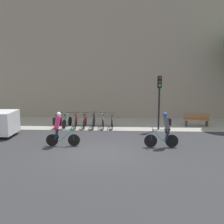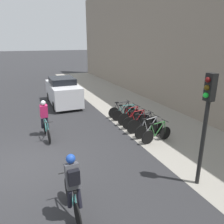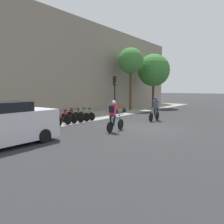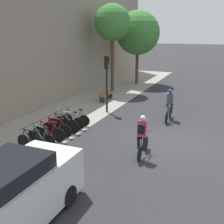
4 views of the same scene
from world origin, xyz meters
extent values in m
plane|color=#2B2B2D|center=(0.00, 0.00, 0.00)|extent=(200.00, 200.00, 0.00)
cube|color=gray|center=(0.00, 6.75, 0.00)|extent=(44.00, 4.50, 0.01)
cube|color=gray|center=(0.00, 9.30, 4.54)|extent=(44.00, 0.60, 9.08)
cylinder|color=black|center=(-1.33, 0.97, 0.31)|extent=(0.61, 0.07, 0.61)
cylinder|color=black|center=(-2.43, 0.91, 0.31)|extent=(0.61, 0.07, 0.61)
cylinder|color=teal|center=(-1.70, 0.95, 0.59)|extent=(0.60, 0.07, 0.62)
cylinder|color=teal|center=(-2.11, 0.93, 0.57)|extent=(0.28, 0.06, 0.58)
cylinder|color=teal|center=(-1.82, 0.94, 0.87)|extent=(0.82, 0.08, 0.07)
cylinder|color=teal|center=(-2.21, 0.92, 0.30)|extent=(0.44, 0.06, 0.05)
cylinder|color=teal|center=(-2.33, 0.91, 0.58)|extent=(0.23, 0.04, 0.56)
cylinder|color=teal|center=(-1.37, 0.97, 0.60)|extent=(0.13, 0.04, 0.59)
cylinder|color=black|center=(-1.42, 0.96, 0.93)|extent=(0.05, 0.46, 0.03)
cube|color=black|center=(-2.23, 0.92, 0.90)|extent=(0.20, 0.09, 0.06)
cube|color=#E52866|center=(-2.13, 0.92, 1.23)|extent=(0.34, 0.34, 0.63)
sphere|color=silver|center=(-2.05, 0.93, 1.64)|extent=(0.23, 0.23, 0.22)
cylinder|color=black|center=(-2.18, 0.81, 0.65)|extent=(0.28, 0.12, 0.56)
cylinder|color=black|center=(-2.19, 1.03, 0.65)|extent=(0.25, 0.12, 0.56)
cube|color=black|center=(-2.27, 0.92, 1.28)|extent=(0.15, 0.27, 0.36)
cylinder|color=black|center=(2.52, 0.95, 0.32)|extent=(0.65, 0.04, 0.65)
cylinder|color=black|center=(3.56, 0.97, 0.32)|extent=(0.65, 0.04, 0.65)
cylinder|color=teal|center=(2.87, 0.96, 0.61)|extent=(0.57, 0.05, 0.62)
cylinder|color=teal|center=(3.26, 0.96, 0.59)|extent=(0.27, 0.04, 0.58)
cylinder|color=teal|center=(2.99, 0.96, 0.89)|extent=(0.78, 0.05, 0.07)
cylinder|color=teal|center=(3.36, 0.96, 0.32)|extent=(0.42, 0.04, 0.05)
cylinder|color=teal|center=(3.47, 0.97, 0.60)|extent=(0.22, 0.04, 0.56)
cylinder|color=teal|center=(2.56, 0.95, 0.61)|extent=(0.12, 0.04, 0.59)
cylinder|color=black|center=(2.60, 0.95, 0.94)|extent=(0.03, 0.46, 0.03)
cube|color=black|center=(3.38, 0.96, 0.91)|extent=(0.20, 0.08, 0.06)
cube|color=#4C4C51|center=(3.28, 0.96, 1.24)|extent=(0.32, 0.32, 0.63)
sphere|color=#1E47AD|center=(3.20, 0.96, 1.65)|extent=(0.22, 0.22, 0.22)
cylinder|color=black|center=(3.32, 1.07, 0.67)|extent=(0.28, 0.11, 0.56)
cylinder|color=black|center=(3.33, 0.85, 0.67)|extent=(0.24, 0.11, 0.56)
cube|color=black|center=(3.42, 0.97, 1.29)|extent=(0.14, 0.26, 0.36)
cylinder|color=black|center=(-3.16, 5.79, 0.32)|extent=(0.07, 0.64, 0.64)
cylinder|color=black|center=(-3.21, 4.82, 0.32)|extent=(0.07, 0.64, 0.64)
cylinder|color=black|center=(-3.17, 5.46, 0.60)|extent=(0.07, 0.53, 0.62)
cylinder|color=black|center=(-3.19, 5.10, 0.59)|extent=(0.05, 0.25, 0.58)
cylinder|color=black|center=(-3.18, 5.35, 0.89)|extent=(0.08, 0.72, 0.07)
cylinder|color=black|center=(-3.20, 5.01, 0.31)|extent=(0.05, 0.39, 0.05)
cylinder|color=black|center=(-3.20, 4.91, 0.60)|extent=(0.04, 0.21, 0.56)
cylinder|color=black|center=(-3.16, 5.75, 0.61)|extent=(0.04, 0.11, 0.58)
cylinder|color=black|center=(-3.16, 5.71, 0.94)|extent=(0.46, 0.05, 0.03)
cube|color=black|center=(-3.20, 5.00, 0.91)|extent=(0.09, 0.20, 0.06)
cylinder|color=black|center=(-2.50, 5.81, 0.31)|extent=(0.15, 0.62, 0.62)
cylinder|color=black|center=(-2.69, 4.80, 0.31)|extent=(0.15, 0.62, 0.62)
cylinder|color=teal|center=(-2.56, 5.46, 0.59)|extent=(0.14, 0.56, 0.62)
cylinder|color=teal|center=(-2.63, 5.09, 0.58)|extent=(0.09, 0.27, 0.58)
cylinder|color=teal|center=(-2.58, 5.35, 0.87)|extent=(0.18, 0.76, 0.07)
cylinder|color=teal|center=(-2.65, 5.00, 0.30)|extent=(0.11, 0.41, 0.05)
cylinder|color=teal|center=(-2.67, 4.89, 0.58)|extent=(0.07, 0.22, 0.56)
cylinder|color=teal|center=(-2.50, 5.77, 0.60)|extent=(0.06, 0.12, 0.59)
cylinder|color=black|center=(-2.51, 5.73, 0.93)|extent=(0.46, 0.11, 0.03)
cube|color=black|center=(-2.65, 4.98, 0.90)|extent=(0.12, 0.21, 0.06)
cylinder|color=black|center=(-2.05, 5.78, 0.33)|extent=(0.10, 0.67, 0.67)
cylinder|color=black|center=(-1.95, 4.83, 0.33)|extent=(0.10, 0.67, 0.67)
cylinder|color=maroon|center=(-2.01, 5.46, 0.62)|extent=(0.09, 0.53, 0.62)
cylinder|color=maroon|center=(-1.98, 5.10, 0.60)|extent=(0.06, 0.25, 0.58)
cylinder|color=maroon|center=(-2.00, 5.35, 0.90)|extent=(0.11, 0.71, 0.07)
cylinder|color=maroon|center=(-1.97, 5.02, 0.33)|extent=(0.07, 0.39, 0.05)
cylinder|color=maroon|center=(-1.96, 4.91, 0.61)|extent=(0.05, 0.20, 0.56)
cylinder|color=maroon|center=(-2.04, 5.74, 0.62)|extent=(0.05, 0.12, 0.58)
cylinder|color=black|center=(-2.04, 5.70, 0.95)|extent=(0.46, 0.07, 0.03)
cube|color=black|center=(-1.97, 5.00, 0.92)|extent=(0.10, 0.21, 0.06)
cylinder|color=black|center=(-1.42, 5.79, 0.32)|extent=(0.05, 0.64, 0.64)
cylinder|color=black|center=(-1.40, 4.82, 0.32)|extent=(0.05, 0.64, 0.64)
cylinder|color=maroon|center=(-1.41, 5.46, 0.60)|extent=(0.05, 0.53, 0.62)
cylinder|color=maroon|center=(-1.40, 5.10, 0.59)|extent=(0.05, 0.25, 0.58)
cylinder|color=maroon|center=(-1.41, 5.35, 0.88)|extent=(0.06, 0.72, 0.07)
cylinder|color=maroon|center=(-1.40, 5.01, 0.31)|extent=(0.04, 0.39, 0.05)
cylinder|color=maroon|center=(-1.40, 4.91, 0.59)|extent=(0.04, 0.21, 0.56)
cylinder|color=maroon|center=(-1.42, 5.75, 0.61)|extent=(0.04, 0.11, 0.58)
cylinder|color=black|center=(-1.42, 5.71, 0.94)|extent=(0.46, 0.04, 0.03)
cube|color=black|center=(-1.40, 4.99, 0.91)|extent=(0.08, 0.20, 0.06)
cylinder|color=black|center=(-0.83, 5.82, 0.36)|extent=(0.06, 0.71, 0.71)
cylinder|color=black|center=(-0.80, 4.79, 0.36)|extent=(0.06, 0.71, 0.71)
cylinder|color=black|center=(-0.82, 5.47, 0.64)|extent=(0.06, 0.57, 0.62)
cylinder|color=black|center=(-0.81, 5.09, 0.62)|extent=(0.05, 0.27, 0.58)
cylinder|color=black|center=(-0.82, 5.36, 0.92)|extent=(0.07, 0.77, 0.07)
cylinder|color=black|center=(-0.80, 4.99, 0.35)|extent=(0.05, 0.41, 0.05)
cylinder|color=black|center=(-0.80, 4.88, 0.63)|extent=(0.04, 0.22, 0.56)
cylinder|color=black|center=(-0.83, 5.78, 0.65)|extent=(0.04, 0.12, 0.59)
cylinder|color=black|center=(-0.83, 5.74, 0.98)|extent=(0.46, 0.04, 0.03)
cube|color=black|center=(-0.80, 4.97, 0.95)|extent=(0.09, 0.20, 0.06)
cylinder|color=black|center=(-0.29, 5.79, 0.32)|extent=(0.12, 0.64, 0.64)
cylinder|color=black|center=(-0.16, 4.82, 0.32)|extent=(0.12, 0.64, 0.64)
cylinder|color=#99999E|center=(-0.24, 5.46, 0.60)|extent=(0.11, 0.54, 0.62)
cylinder|color=#99999E|center=(-0.20, 5.10, 0.59)|extent=(0.07, 0.26, 0.58)
cylinder|color=#99999E|center=(-0.23, 5.35, 0.89)|extent=(0.13, 0.73, 0.07)
cylinder|color=#99999E|center=(-0.18, 5.01, 0.31)|extent=(0.08, 0.39, 0.05)
cylinder|color=#99999E|center=(-0.17, 4.90, 0.60)|extent=(0.06, 0.21, 0.56)
cylinder|color=#99999E|center=(-0.28, 5.75, 0.61)|extent=(0.05, 0.12, 0.58)
cylinder|color=black|center=(-0.28, 5.71, 0.94)|extent=(0.46, 0.09, 0.03)
cube|color=black|center=(-0.18, 4.99, 0.91)|extent=(0.11, 0.21, 0.06)
cylinder|color=black|center=(0.32, 5.79, 0.31)|extent=(0.09, 0.61, 0.61)
cylinder|color=black|center=(0.42, 4.82, 0.31)|extent=(0.09, 0.61, 0.61)
cylinder|color=#2D6B33|center=(0.35, 5.46, 0.59)|extent=(0.09, 0.54, 0.62)
cylinder|color=#2D6B33|center=(0.39, 5.10, 0.57)|extent=(0.06, 0.25, 0.58)
cylinder|color=#2D6B33|center=(0.36, 5.35, 0.87)|extent=(0.11, 0.72, 0.07)
cylinder|color=#2D6B33|center=(0.40, 5.01, 0.30)|extent=(0.07, 0.39, 0.05)
cylinder|color=#2D6B33|center=(0.41, 4.91, 0.58)|extent=(0.05, 0.21, 0.56)
cylinder|color=#2D6B33|center=(0.33, 5.75, 0.60)|extent=(0.05, 0.12, 0.58)
cylinder|color=black|center=(0.33, 5.71, 0.93)|extent=(0.46, 0.07, 0.03)
cube|color=black|center=(0.40, 4.99, 0.90)|extent=(0.10, 0.21, 0.06)
cylinder|color=black|center=(3.34, 4.82, 1.71)|extent=(0.12, 0.12, 3.42)
cube|color=black|center=(3.34, 4.82, 3.04)|extent=(0.26, 0.20, 0.76)
sphere|color=#590C0C|center=(3.34, 4.69, 3.25)|extent=(0.15, 0.15, 0.15)
sphere|color=#4C380A|center=(3.34, 4.69, 3.04)|extent=(0.15, 0.15, 0.15)
sphere|color=green|center=(3.34, 4.69, 2.83)|extent=(0.15, 0.15, 0.15)
cube|color=brown|center=(6.03, 6.07, 0.45)|extent=(1.70, 0.40, 0.08)
cube|color=brown|center=(6.03, 6.25, 0.69)|extent=(1.70, 0.12, 0.40)
cube|color=#2D2D2D|center=(5.35, 6.07, 0.23)|extent=(0.08, 0.36, 0.45)
cube|color=#2D2D2D|center=(6.71, 6.07, 0.23)|extent=(0.08, 0.36, 0.45)
cylinder|color=black|center=(-5.89, 3.57, 0.31)|extent=(0.62, 0.20, 0.62)
camera|label=1|loc=(1.28, -12.64, 3.97)|focal=45.00mm
camera|label=2|loc=(7.64, 0.11, 4.23)|focal=35.00mm
camera|label=3|loc=(-11.67, -6.17, 2.40)|focal=35.00mm
camera|label=4|loc=(-11.85, -1.93, 4.82)|focal=45.00mm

